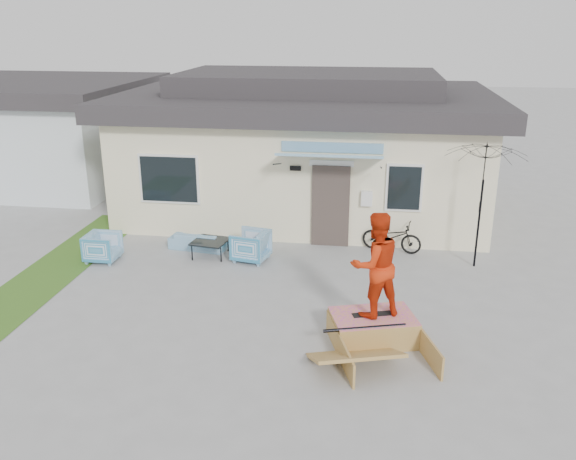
# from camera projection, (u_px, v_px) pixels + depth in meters

# --- Properties ---
(ground) EXTENTS (90.00, 90.00, 0.00)m
(ground) POSITION_uv_depth(u_px,v_px,m) (259.00, 324.00, 11.56)
(ground) COLOR gray
(ground) RESTS_ON ground
(grass_strip) EXTENTS (1.40, 8.00, 0.01)m
(grass_strip) POSITION_uv_depth(u_px,v_px,m) (57.00, 268.00, 14.13)
(grass_strip) COLOR #325D1D
(grass_strip) RESTS_ON ground
(house) EXTENTS (10.80, 8.49, 4.10)m
(house) POSITION_uv_depth(u_px,v_px,m) (307.00, 143.00, 18.38)
(house) COLOR beige
(house) RESTS_ON ground
(neighbor_house) EXTENTS (8.60, 7.60, 3.50)m
(neighbor_house) POSITION_uv_depth(u_px,v_px,m) (24.00, 129.00, 21.73)
(neighbor_house) COLOR silver
(neighbor_house) RESTS_ON ground
(loveseat) EXTENTS (1.50, 0.61, 0.57)m
(loveseat) POSITION_uv_depth(u_px,v_px,m) (199.00, 238.00, 15.27)
(loveseat) COLOR teal
(loveseat) RESTS_ON ground
(armchair_left) EXTENTS (0.70, 0.74, 0.77)m
(armchair_left) POSITION_uv_depth(u_px,v_px,m) (103.00, 246.00, 14.47)
(armchair_left) COLOR teal
(armchair_left) RESTS_ON ground
(armchair_right) EXTENTS (0.89, 0.93, 0.82)m
(armchair_right) POSITION_uv_depth(u_px,v_px,m) (251.00, 244.00, 14.49)
(armchair_right) COLOR teal
(armchair_right) RESTS_ON ground
(coffee_table) EXTENTS (0.92, 0.92, 0.40)m
(coffee_table) POSITION_uv_depth(u_px,v_px,m) (210.00, 248.00, 14.84)
(coffee_table) COLOR black
(coffee_table) RESTS_ON ground
(bicycle) EXTENTS (1.58, 0.87, 0.96)m
(bicycle) POSITION_uv_depth(u_px,v_px,m) (392.00, 233.00, 15.04)
(bicycle) COLOR black
(bicycle) RESTS_ON ground
(patio_umbrella) EXTENTS (1.96, 1.83, 2.20)m
(patio_umbrella) POSITION_uv_depth(u_px,v_px,m) (482.00, 195.00, 13.70)
(patio_umbrella) COLOR black
(patio_umbrella) RESTS_ON ground
(skate_ramp) EXTENTS (1.97, 2.29, 0.49)m
(skate_ramp) POSITION_uv_depth(u_px,v_px,m) (373.00, 328.00, 10.90)
(skate_ramp) COLOR #A17A3D
(skate_ramp) RESTS_ON ground
(skateboard) EXTENTS (0.76, 0.40, 0.05)m
(skateboard) POSITION_uv_depth(u_px,v_px,m) (373.00, 314.00, 10.86)
(skateboard) COLOR black
(skateboard) RESTS_ON skate_ramp
(skater) EXTENTS (1.17, 1.08, 1.92)m
(skater) POSITION_uv_depth(u_px,v_px,m) (375.00, 263.00, 10.53)
(skater) COLOR red
(skater) RESTS_ON skateboard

